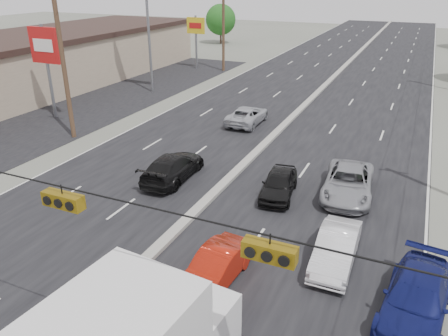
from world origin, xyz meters
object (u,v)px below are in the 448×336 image
(utility_pole_left_c, at_px, (223,25))
(tree_left_far, at_px, (221,20))
(pole_sign_mid, at_px, (45,51))
(pole_sign_far, at_px, (196,30))
(queue_car_c, at_px, (348,183))
(red_sedan, at_px, (216,267))
(queue_car_a, at_px, (279,184))
(queue_car_d, at_px, (416,299))
(oncoming_far, at_px, (247,115))
(utility_pole_left_b, at_px, (63,62))
(oncoming_near, at_px, (173,167))
(queue_car_b, at_px, (336,249))

(utility_pole_left_c, xyz_separation_m, tree_left_far, (-9.50, 20.00, -1.39))
(pole_sign_mid, height_order, tree_left_far, pole_sign_mid)
(pole_sign_far, relative_size, queue_car_c, 1.18)
(pole_sign_far, bearing_deg, queue_car_c, -49.76)
(queue_car_c, bearing_deg, red_sedan, -114.43)
(queue_car_a, relative_size, queue_car_d, 0.80)
(utility_pole_left_c, height_order, pole_sign_far, utility_pole_left_c)
(tree_left_far, bearing_deg, red_sedan, -65.55)
(queue_car_c, height_order, oncoming_far, queue_car_c)
(oncoming_far, bearing_deg, queue_car_a, 118.17)
(pole_sign_far, distance_m, red_sedan, 40.00)
(queue_car_d, bearing_deg, pole_sign_mid, 162.78)
(pole_sign_mid, xyz_separation_m, tree_left_far, (-5.00, 42.00, -1.40))
(utility_pole_left_b, height_order, pole_sign_far, utility_pole_left_b)
(utility_pole_left_c, distance_m, queue_car_c, 32.42)
(pole_sign_mid, height_order, red_sedan, pole_sign_mid)
(pole_sign_mid, relative_size, oncoming_far, 1.50)
(queue_car_c, bearing_deg, queue_car_d, -70.88)
(oncoming_near, relative_size, oncoming_far, 1.03)
(utility_pole_left_c, height_order, pole_sign_mid, utility_pole_left_c)
(tree_left_far, bearing_deg, pole_sign_far, -73.30)
(queue_car_b, xyz_separation_m, queue_car_d, (2.90, -1.81, 0.02))
(utility_pole_left_b, distance_m, queue_car_d, 24.24)
(oncoming_near, height_order, oncoming_far, oncoming_near)
(pole_sign_mid, relative_size, oncoming_near, 1.45)
(tree_left_far, height_order, queue_car_c, tree_left_far)
(utility_pole_left_b, xyz_separation_m, oncoming_far, (9.79, 7.61, -4.46))
(utility_pole_left_b, bearing_deg, oncoming_far, 37.88)
(queue_car_c, height_order, queue_car_d, queue_car_c)
(queue_car_b, bearing_deg, pole_sign_mid, 155.93)
(pole_sign_mid, bearing_deg, red_sedan, -33.01)
(utility_pole_left_c, xyz_separation_m, pole_sign_far, (-3.50, -0.00, -0.70))
(utility_pole_left_c, height_order, tree_left_far, utility_pole_left_c)
(tree_left_far, distance_m, oncoming_far, 42.18)
(queue_car_d, bearing_deg, utility_pole_left_c, 130.02)
(queue_car_b, xyz_separation_m, queue_car_c, (-0.56, 5.97, 0.04))
(tree_left_far, distance_m, oncoming_near, 51.80)
(utility_pole_left_c, height_order, red_sedan, utility_pole_left_c)
(queue_car_a, bearing_deg, utility_pole_left_c, 111.70)
(utility_pole_left_b, bearing_deg, oncoming_near, -17.47)
(pole_sign_mid, distance_m, queue_car_b, 26.15)
(tree_left_far, xyz_separation_m, queue_car_a, (24.99, -47.59, -3.07))
(queue_car_c, bearing_deg, oncoming_far, 130.39)
(queue_car_a, height_order, oncoming_far, oncoming_far)
(oncoming_near, bearing_deg, utility_pole_left_b, -20.06)
(pole_sign_far, relative_size, queue_car_a, 1.57)
(queue_car_a, relative_size, oncoming_far, 0.81)
(oncoming_far, bearing_deg, tree_left_far, -63.73)
(pole_sign_mid, distance_m, oncoming_near, 16.01)
(pole_sign_mid, relative_size, queue_car_a, 1.84)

